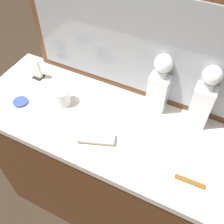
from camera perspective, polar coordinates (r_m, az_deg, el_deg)
The scene contains 10 objects.
ground_plane at distance 2.04m, azimuth -0.00°, elevation -19.47°, with size 6.00×6.00×0.00m, color #2D2319.
dresser at distance 1.61m, azimuth -0.00°, elevation -13.14°, with size 1.38×0.52×0.95m.
dresser_mirror at distance 1.19m, azimuth 5.36°, elevation 14.51°, with size 1.11×0.03×0.57m.
crystal_decanter_right at distance 1.22m, azimuth 10.21°, elevation 5.26°, with size 0.09×0.09×0.30m.
crystal_decanter_far_right at distance 1.20m, azimuth 19.08°, elevation 2.21°, with size 0.09×0.09×0.31m.
crystal_tumbler_far_left at distance 1.30m, azimuth -10.81°, elevation 3.18°, with size 0.09×0.09×0.08m.
silver_brush_left at distance 1.15m, azimuth -3.54°, elevation -5.67°, with size 0.18×0.11×0.02m.
porcelain_dish at distance 1.37m, azimuth -19.27°, elevation 2.08°, with size 0.07×0.07×0.01m.
tortoiseshell_comb at distance 1.10m, azimuth 16.57°, elevation -14.29°, with size 0.12×0.02×0.01m.
napkin_holder at distance 1.47m, azimuth -15.99°, elevation 8.64°, with size 0.05×0.05×0.11m.
Camera 1 is at (0.34, -0.68, 1.90)m, focal length 42.08 mm.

